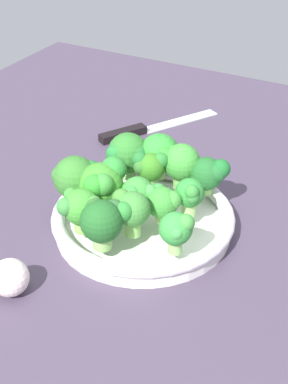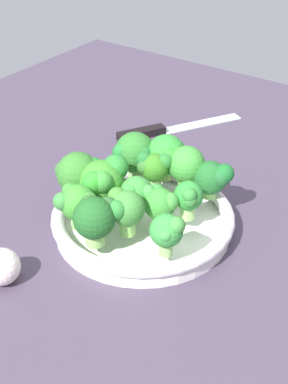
# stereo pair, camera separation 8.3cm
# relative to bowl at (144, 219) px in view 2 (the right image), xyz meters

# --- Properties ---
(ground_plane) EXTENTS (1.30, 1.30, 0.03)m
(ground_plane) POSITION_rel_bowl_xyz_m (0.03, -0.00, -0.03)
(ground_plane) COLOR #42384B
(bowl) EXTENTS (0.27, 0.27, 0.04)m
(bowl) POSITION_rel_bowl_xyz_m (0.00, 0.00, 0.00)
(bowl) COLOR white
(bowl) RESTS_ON ground_plane
(broccoli_floret_0) EXTENTS (0.06, 0.06, 0.06)m
(broccoli_floret_0) POSITION_rel_bowl_xyz_m (-0.05, -0.09, 0.06)
(broccoli_floret_0) COLOR #88C259
(broccoli_floret_0) RESTS_ON bowl
(broccoli_floret_1) EXTENTS (0.05, 0.05, 0.06)m
(broccoli_floret_1) POSITION_rel_bowl_xyz_m (-0.00, -0.02, 0.05)
(broccoli_floret_1) COLOR #8EBF5C
(broccoli_floret_1) RESTS_ON bowl
(broccoli_floret_2) EXTENTS (0.06, 0.06, 0.07)m
(broccoli_floret_2) POSITION_rel_bowl_xyz_m (-0.10, -0.03, 0.06)
(broccoli_floret_2) COLOR #92D374
(broccoli_floret_2) RESTS_ON bowl
(broccoli_floret_3) EXTENTS (0.05, 0.04, 0.06)m
(broccoli_floret_3) POSITION_rel_bowl_xyz_m (-0.02, 0.05, 0.06)
(broccoli_floret_3) COLOR #83BD67
(broccoli_floret_3) RESTS_ON bowl
(broccoli_floret_4) EXTENTS (0.07, 0.07, 0.08)m
(broccoli_floret_4) POSITION_rel_bowl_xyz_m (-0.06, 0.07, 0.06)
(broccoli_floret_4) COLOR #91CA72
(broccoli_floret_4) RESTS_ON bowl
(broccoli_floret_5) EXTENTS (0.06, 0.06, 0.07)m
(broccoli_floret_5) POSITION_rel_bowl_xyz_m (-0.01, -0.10, 0.06)
(broccoli_floret_5) COLOR #86C161
(broccoli_floret_5) RESTS_ON bowl
(broccoli_floret_6) EXTENTS (0.06, 0.05, 0.06)m
(broccoli_floret_6) POSITION_rel_bowl_xyz_m (0.07, 0.08, 0.05)
(broccoli_floret_6) COLOR #81BF5C
(broccoli_floret_6) RESTS_ON bowl
(broccoli_floret_7) EXTENTS (0.05, 0.06, 0.07)m
(broccoli_floret_7) POSITION_rel_bowl_xyz_m (0.01, -0.06, 0.06)
(broccoli_floret_7) COLOR #7DBE59
(broccoli_floret_7) RESTS_ON bowl
(broccoli_floret_8) EXTENTS (0.05, 0.04, 0.06)m
(broccoli_floret_8) POSITION_rel_bowl_xyz_m (0.08, -0.07, 0.06)
(broccoli_floret_8) COLOR #8CC868
(broccoli_floret_8) RESTS_ON bowl
(broccoli_floret_9) EXTENTS (0.06, 0.06, 0.07)m
(broccoli_floret_9) POSITION_rel_bowl_xyz_m (0.02, 0.08, 0.06)
(broccoli_floret_9) COLOR #75B058
(broccoli_floret_9) RESTS_ON bowl
(broccoli_floret_10) EXTENTS (0.05, 0.05, 0.05)m
(broccoli_floret_10) POSITION_rel_bowl_xyz_m (0.04, -0.01, 0.05)
(broccoli_floret_10) COLOR #9CCC67
(broccoli_floret_10) RESTS_ON bowl
(broccoli_floret_11) EXTENTS (0.04, 0.04, 0.06)m
(broccoli_floret_11) POSITION_rel_bowl_xyz_m (0.06, 0.02, 0.05)
(broccoli_floret_11) COLOR #9FD473
(broccoli_floret_11) RESTS_ON bowl
(broccoli_floret_12) EXTENTS (0.07, 0.08, 0.07)m
(broccoli_floret_12) POSITION_rel_bowl_xyz_m (-0.05, -0.03, 0.06)
(broccoli_floret_12) COLOR #7AB55F
(broccoli_floret_12) RESTS_ON bowl
(broccoli_floret_13) EXTENTS (0.06, 0.06, 0.08)m
(broccoli_floret_13) POSITION_rel_bowl_xyz_m (-0.02, 0.09, 0.06)
(broccoli_floret_13) COLOR #86B75B
(broccoli_floret_13) RESTS_ON bowl
(knife) EXTENTS (0.16, 0.24, 0.01)m
(knife) POSITION_rel_bowl_xyz_m (-0.15, 0.28, -0.01)
(knife) COLOR silver
(knife) RESTS_ON ground_plane
(garlic_bulb) EXTENTS (0.05, 0.05, 0.05)m
(garlic_bulb) POSITION_rel_bowl_xyz_m (-0.09, -0.20, 0.01)
(garlic_bulb) COLOR white
(garlic_bulb) RESTS_ON ground_plane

